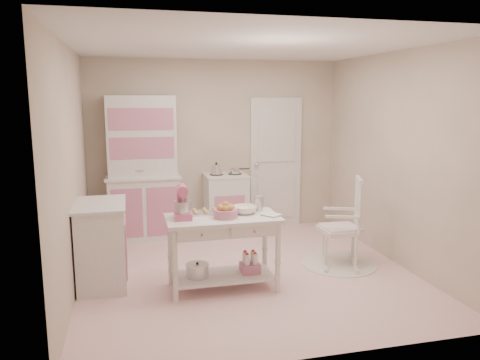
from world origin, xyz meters
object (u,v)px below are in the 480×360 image
hutch (143,169)px  stand_mixer (183,203)px  rocking_chair (341,221)px  work_table (223,253)px  stove (226,204)px  base_cabinet (102,244)px  bread_basket (226,214)px

hutch → stand_mixer: (0.33, -2.02, -0.07)m
rocking_chair → work_table: size_ratio=0.92×
rocking_chair → stove: bearing=144.6°
stove → base_cabinet: 2.32m
hutch → bread_basket: hutch is taller
work_table → stand_mixer: stand_mixer is taller
base_cabinet → work_table: 1.34m
work_table → stand_mixer: (-0.42, 0.02, 0.57)m
base_cabinet → stand_mixer: 1.07m
rocking_chair → bread_basket: 1.61m
stove → bread_basket: (-0.43, -2.04, 0.39)m
hutch → work_table: 2.26m
bread_basket → hutch: bearing=110.2°
work_table → stand_mixer: bearing=177.3°
stove → stand_mixer: bearing=-113.9°
hutch → base_cabinet: bearing=-107.9°
hutch → stand_mixer: size_ratio=6.12×
stove → base_cabinet: (-1.72, -1.56, 0.00)m
work_table → stove: bearing=77.2°
bread_basket → work_table: bearing=111.8°
base_cabinet → stove: bearing=42.1°
hutch → rocking_chair: bearing=-35.9°
stove → stand_mixer: stand_mixer is taller
stove → rocking_chair: bearing=-55.8°
stove → hutch: bearing=177.6°
stove → base_cabinet: size_ratio=1.00×
stand_mixer → work_table: bearing=-0.1°
base_cabinet → work_table: bearing=-18.7°
work_table → hutch: bearing=110.2°
base_cabinet → bread_basket: (1.29, -0.48, 0.39)m
base_cabinet → stand_mixer: size_ratio=2.71×
base_cabinet → stand_mixer: (0.85, -0.41, 0.51)m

